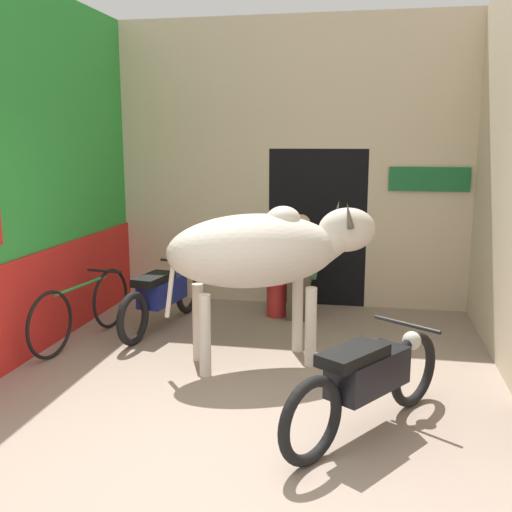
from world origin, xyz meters
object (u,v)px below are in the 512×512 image
at_px(motorcycle_near, 368,379).
at_px(bicycle, 83,310).
at_px(plastic_stool, 276,297).
at_px(shopkeeper_seated, 300,263).
at_px(motorcycle_far, 162,294).
at_px(cow, 266,250).

distance_m(motorcycle_near, bicycle, 3.37).
bearing_deg(bicycle, plastic_stool, 35.06).
relative_size(shopkeeper_seated, plastic_stool, 2.84).
xyz_separation_m(bicycle, plastic_stool, (1.89, 1.33, -0.12)).
bearing_deg(motorcycle_far, plastic_stool, 30.06).
height_order(cow, motorcycle_near, cow).
bearing_deg(shopkeeper_seated, cow, -95.73).
distance_m(cow, shopkeeper_seated, 1.62).
distance_m(cow, motorcycle_far, 1.75).
bearing_deg(bicycle, shopkeeper_seated, 31.25).
bearing_deg(cow, shopkeeper_seated, 84.27).
bearing_deg(plastic_stool, cow, -85.05).
bearing_deg(motorcycle_far, bicycle, -137.26).
relative_size(motorcycle_near, shopkeeper_seated, 1.27).
bearing_deg(cow, plastic_stool, 94.95).
bearing_deg(motorcycle_near, plastic_stool, 111.55).
distance_m(bicycle, plastic_stool, 2.31).
relative_size(cow, plastic_stool, 4.71).
bearing_deg(bicycle, cow, -6.41).
bearing_deg(motorcycle_far, motorcycle_near, -42.37).
xyz_separation_m(motorcycle_far, bicycle, (-0.67, -0.62, -0.04)).
relative_size(motorcycle_near, plastic_stool, 3.62).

